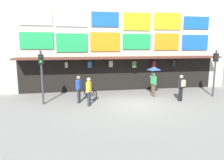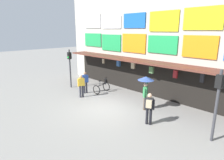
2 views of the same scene
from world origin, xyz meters
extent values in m
plane|color=gray|center=(0.00, 0.00, 0.00)|extent=(80.00, 80.00, 0.00)
cube|color=#B2AD9E|center=(0.00, 4.60, 4.00)|extent=(18.00, 1.20, 8.00)
cube|color=#592D23|center=(0.00, 3.30, 2.60)|extent=(15.30, 1.40, 0.12)
cube|color=white|center=(-6.15, 3.95, 5.51)|extent=(2.24, 0.08, 1.23)
cube|color=white|center=(-3.69, 3.95, 5.33)|extent=(2.23, 0.08, 0.95)
cube|color=blue|center=(-1.23, 3.95, 5.40)|extent=(2.03, 0.08, 1.06)
cube|color=yellow|center=(1.23, 3.95, 5.28)|extent=(2.13, 0.08, 1.29)
cube|color=yellow|center=(3.69, 3.95, 5.36)|extent=(2.20, 0.08, 1.26)
cube|color=green|center=(-6.15, 3.95, 3.83)|extent=(2.33, 0.08, 1.18)
cube|color=green|center=(-3.69, 3.95, 3.69)|extent=(2.26, 0.08, 1.35)
cube|color=orange|center=(-1.23, 3.95, 3.76)|extent=(2.25, 0.08, 1.40)
cube|color=green|center=(1.23, 3.95, 3.78)|extent=(2.23, 0.08, 1.18)
cube|color=orange|center=(3.69, 3.95, 3.78)|extent=(2.01, 0.08, 1.29)
cylinder|color=black|center=(-4.13, 3.45, 2.43)|extent=(0.02, 0.02, 0.23)
cube|color=tan|center=(-4.13, 3.45, 2.11)|extent=(0.20, 0.12, 0.40)
cylinder|color=black|center=(-2.45, 3.60, 2.43)|extent=(0.02, 0.02, 0.22)
cube|color=#2D5693|center=(-2.45, 3.60, 2.09)|extent=(0.30, 0.18, 0.45)
cylinder|color=black|center=(-0.88, 3.54, 2.45)|extent=(0.02, 0.02, 0.18)
cube|color=tan|center=(-0.88, 3.54, 2.13)|extent=(0.28, 0.17, 0.46)
cylinder|color=black|center=(0.88, 3.38, 2.43)|extent=(0.02, 0.02, 0.22)
cube|color=#477042|center=(0.88, 3.38, 2.09)|extent=(0.30, 0.18, 0.46)
cylinder|color=black|center=(2.54, 3.60, 2.41)|extent=(0.02, 0.02, 0.27)
cube|color=maroon|center=(2.54, 3.60, 2.03)|extent=(0.25, 0.15, 0.49)
cylinder|color=black|center=(4.19, 3.58, 2.44)|extent=(0.02, 0.02, 0.21)
cube|color=#232328|center=(4.19, 3.58, 2.08)|extent=(0.21, 0.12, 0.51)
cube|color=black|center=(0.00, 3.98, 1.25)|extent=(15.30, 0.04, 2.50)
cylinder|color=#38383D|center=(-5.44, 0.89, 1.60)|extent=(0.12, 0.12, 3.20)
cube|color=black|center=(-5.44, 0.89, 2.70)|extent=(0.29, 0.25, 0.56)
sphere|color=black|center=(-5.43, 0.76, 2.83)|extent=(0.15, 0.15, 0.15)
sphere|color=#19DB3D|center=(-5.43, 0.76, 2.57)|extent=(0.15, 0.15, 0.15)
cylinder|color=#38383D|center=(5.87, 0.89, 1.60)|extent=(0.12, 0.12, 3.20)
cube|color=black|center=(5.87, 0.89, 2.70)|extent=(0.34, 0.31, 0.56)
sphere|color=red|center=(5.91, 1.01, 2.83)|extent=(0.15, 0.15, 0.15)
sphere|color=black|center=(5.91, 1.01, 2.57)|extent=(0.15, 0.15, 0.15)
torus|color=black|center=(-2.61, 2.37, 0.36)|extent=(0.72, 0.13, 0.72)
torus|color=black|center=(-2.50, 1.27, 0.36)|extent=(0.72, 0.13, 0.72)
cylinder|color=black|center=(-2.56, 1.82, 0.61)|extent=(0.15, 0.99, 0.05)
cylinder|color=black|center=(-2.54, 1.66, 0.78)|extent=(0.04, 0.04, 0.35)
cube|color=black|center=(-2.54, 1.66, 0.97)|extent=(0.12, 0.21, 0.06)
cylinder|color=black|center=(-2.60, 2.29, 0.78)|extent=(0.04, 0.04, 0.50)
cylinder|color=black|center=(-2.60, 2.29, 1.03)|extent=(0.44, 0.08, 0.04)
cylinder|color=black|center=(2.96, 0.12, 0.44)|extent=(0.14, 0.14, 0.88)
cylinder|color=black|center=(3.12, 0.19, 0.44)|extent=(0.14, 0.14, 0.88)
cube|color=#232328|center=(3.04, 0.15, 1.16)|extent=(0.42, 0.35, 0.56)
sphere|color=tan|center=(3.04, 0.15, 1.57)|extent=(0.22, 0.22, 0.22)
cylinder|color=#232328|center=(2.84, 0.06, 1.11)|extent=(0.09, 0.09, 0.56)
cylinder|color=#232328|center=(3.24, 0.25, 1.11)|extent=(0.09, 0.09, 0.56)
cube|color=tan|center=(3.11, 0.01, 1.18)|extent=(0.32, 0.26, 0.40)
cylinder|color=brown|center=(1.80, 1.47, 0.44)|extent=(0.14, 0.14, 0.88)
cylinder|color=brown|center=(1.73, 1.64, 0.44)|extent=(0.14, 0.14, 0.88)
cube|color=#388E51|center=(1.76, 1.56, 1.16)|extent=(0.34, 0.42, 0.56)
sphere|color=tan|center=(1.76, 1.56, 1.57)|extent=(0.22, 0.22, 0.22)
cylinder|color=#388E51|center=(1.85, 1.35, 1.11)|extent=(0.09, 0.09, 0.56)
cylinder|color=#388E51|center=(1.68, 1.76, 1.56)|extent=(0.23, 0.09, 0.48)
cylinder|color=#4C3823|center=(1.68, 1.76, 1.67)|extent=(0.02, 0.02, 0.55)
cone|color=#334C99|center=(1.76, 1.56, 1.97)|extent=(0.96, 0.96, 0.22)
cylinder|color=#2D2D38|center=(-2.72, 0.16, 0.44)|extent=(0.14, 0.14, 0.88)
cylinder|color=#2D2D38|center=(-2.78, -0.01, 0.44)|extent=(0.14, 0.14, 0.88)
cube|color=gold|center=(-2.75, 0.08, 1.16)|extent=(0.33, 0.41, 0.56)
sphere|color=tan|center=(-2.75, 0.08, 1.57)|extent=(0.22, 0.22, 0.22)
cylinder|color=gold|center=(-2.67, 0.28, 1.11)|extent=(0.09, 0.09, 0.56)
cylinder|color=gold|center=(-2.82, -0.13, 1.11)|extent=(0.09, 0.09, 0.56)
cylinder|color=#2D2D38|center=(-3.35, 0.76, 0.44)|extent=(0.14, 0.14, 0.88)
cylinder|color=#2D2D38|center=(-3.28, 0.92, 0.44)|extent=(0.14, 0.14, 0.88)
cube|color=#28479E|center=(-3.32, 0.84, 1.16)|extent=(0.34, 0.42, 0.56)
sphere|color=#A87A5B|center=(-3.32, 0.84, 1.57)|extent=(0.22, 0.22, 0.22)
cylinder|color=#28479E|center=(-3.40, 0.64, 1.11)|extent=(0.09, 0.09, 0.56)
cylinder|color=#28479E|center=(-3.23, 1.04, 1.11)|extent=(0.09, 0.09, 0.56)
camera|label=1|loc=(-3.39, -11.51, 3.49)|focal=32.73mm
camera|label=2|loc=(8.17, -7.45, 4.72)|focal=30.58mm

